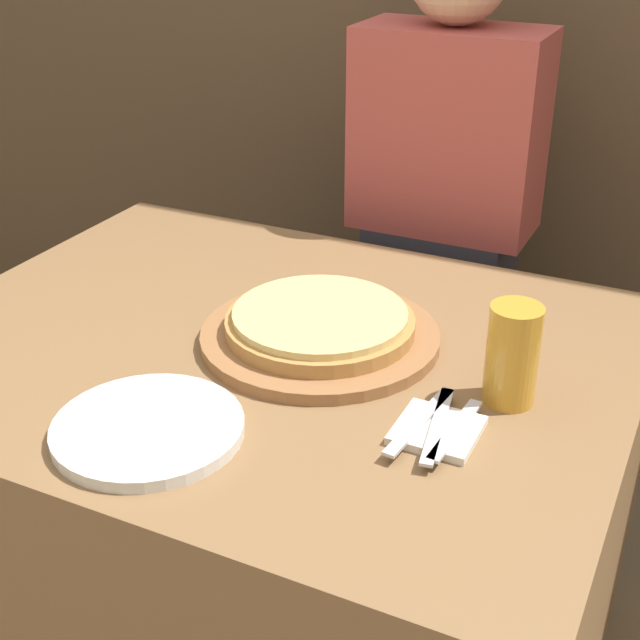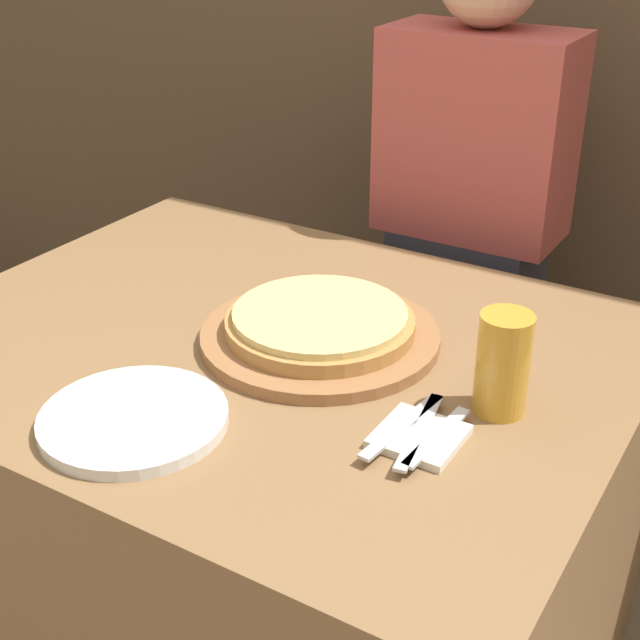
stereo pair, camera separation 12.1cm
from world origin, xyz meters
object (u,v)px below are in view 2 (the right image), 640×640
(spoon, at_px, (437,437))
(diner_person, at_px, (466,257))
(dinner_plate, at_px, (134,419))
(dinner_knife, at_px, (420,431))
(pizza_on_board, at_px, (320,329))
(fork, at_px, (403,426))
(beer_glass, at_px, (504,359))

(spoon, height_order, diner_person, diner_person)
(dinner_plate, bearing_deg, dinner_knife, 25.79)
(diner_person, bearing_deg, spoon, -70.17)
(diner_person, bearing_deg, pizza_on_board, -89.50)
(spoon, bearing_deg, fork, 180.00)
(dinner_plate, relative_size, dinner_knife, 1.39)
(pizza_on_board, bearing_deg, diner_person, 90.50)
(beer_glass, height_order, dinner_knife, beer_glass)
(dinner_plate, bearing_deg, diner_person, 84.61)
(dinner_plate, xyz_separation_m, diner_person, (0.09, 0.96, -0.09))
(fork, height_order, diner_person, diner_person)
(pizza_on_board, relative_size, fork, 2.04)
(beer_glass, height_order, fork, beer_glass)
(fork, xyz_separation_m, spoon, (0.05, 0.00, 0.00))
(dinner_knife, bearing_deg, dinner_plate, -154.21)
(spoon, bearing_deg, dinner_knife, 180.00)
(pizza_on_board, distance_m, diner_person, 0.64)
(pizza_on_board, distance_m, fork, 0.28)
(fork, distance_m, spoon, 0.05)
(fork, xyz_separation_m, diner_person, (-0.24, 0.79, -0.10))
(dinner_plate, distance_m, fork, 0.37)
(pizza_on_board, xyz_separation_m, fork, (0.23, -0.16, -0.01))
(dinner_knife, bearing_deg, pizza_on_board, 147.19)
(pizza_on_board, bearing_deg, dinner_knife, -32.81)
(dinner_plate, height_order, spoon, dinner_plate)
(beer_glass, distance_m, fork, 0.17)
(dinner_knife, bearing_deg, beer_glass, 64.00)
(pizza_on_board, bearing_deg, dinner_plate, -106.06)
(beer_glass, bearing_deg, dinner_knife, -116.00)
(beer_glass, relative_size, dinner_knife, 0.80)
(beer_glass, xyz_separation_m, dinner_plate, (-0.41, -0.30, -0.07))
(dinner_plate, distance_m, spoon, 0.41)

